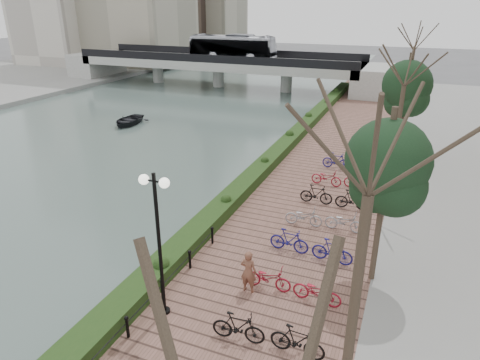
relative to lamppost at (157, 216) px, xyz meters
The scene contains 10 objects.
river_water 26.90m from the lamppost, 129.28° to the left, with size 30.00×130.00×0.02m, color #4D605A.
promenade 13.80m from the lamppost, 80.60° to the left, with size 8.00×75.00×0.50m, color brown.
hedge 15.97m from the lamppost, 94.53° to the left, with size 1.10×56.00×0.60m, color #173513.
chain_fence 4.06m from the lamppost, 100.19° to the right, with size 0.10×14.10×0.70m.
lamppost is the anchor object (origin of this frame).
pedestrian 4.11m from the lamppost, 44.36° to the left, with size 0.59×0.39×1.63m, color brown.
bicycle_parking 7.91m from the lamppost, 59.71° to the left, with size 2.40×19.89×1.00m.
street_trees 10.32m from the lamppost, 53.27° to the left, with size 3.20×37.12×6.80m.
bridge 43.79m from the lamppost, 112.04° to the left, with size 36.00×10.77×6.50m.
boat 26.72m from the lamppost, 128.44° to the left, with size 2.71×3.80×0.79m, color black.
Camera 1 is at (8.50, -5.25, 10.05)m, focal length 32.00 mm.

